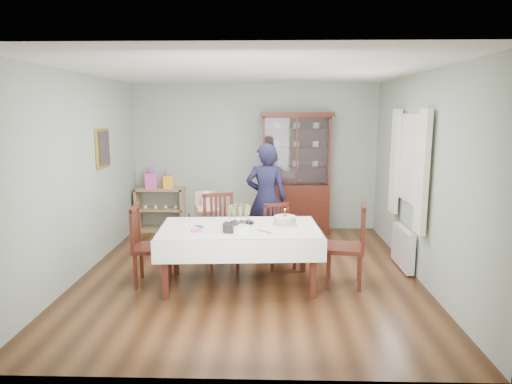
{
  "coord_description": "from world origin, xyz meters",
  "views": [
    {
      "loc": [
        0.26,
        -5.95,
        2.19
      ],
      "look_at": [
        0.09,
        0.2,
        1.1
      ],
      "focal_mm": 32.0,
      "sensor_mm": 36.0,
      "label": 1
    }
  ],
  "objects_px": {
    "chair_end_left": "(151,260)",
    "gift_bag_orange": "(167,180)",
    "high_chair": "(207,227)",
    "woman": "(266,199)",
    "champagne_tray": "(239,218)",
    "birthday_cake": "(285,221)",
    "dining_table": "(240,256)",
    "china_cabinet": "(296,171)",
    "chair_far_right": "(280,249)",
    "chair_end_right": "(346,261)",
    "chair_far_left": "(221,245)",
    "sideboard": "(160,209)",
    "gift_bag_pink": "(151,179)"
  },
  "relations": [
    {
      "from": "dining_table",
      "to": "chair_end_right",
      "type": "height_order",
      "value": "chair_end_right"
    },
    {
      "from": "dining_table",
      "to": "chair_far_left",
      "type": "relative_size",
      "value": 2.02
    },
    {
      "from": "champagne_tray",
      "to": "birthday_cake",
      "type": "bearing_deg",
      "value": -5.65
    },
    {
      "from": "woman",
      "to": "gift_bag_orange",
      "type": "relative_size",
      "value": 5.25
    },
    {
      "from": "china_cabinet",
      "to": "birthday_cake",
      "type": "relative_size",
      "value": 6.74
    },
    {
      "from": "champagne_tray",
      "to": "birthday_cake",
      "type": "relative_size",
      "value": 1.24
    },
    {
      "from": "chair_far_right",
      "to": "woman",
      "type": "relative_size",
      "value": 0.51
    },
    {
      "from": "chair_end_right",
      "to": "champagne_tray",
      "type": "xyz_separation_m",
      "value": [
        -1.37,
        0.11,
        0.52
      ]
    },
    {
      "from": "birthday_cake",
      "to": "champagne_tray",
      "type": "bearing_deg",
      "value": 174.35
    },
    {
      "from": "chair_far_left",
      "to": "chair_end_left",
      "type": "xyz_separation_m",
      "value": [
        -0.83,
        -0.7,
        -0.0
      ]
    },
    {
      "from": "dining_table",
      "to": "china_cabinet",
      "type": "distance_m",
      "value": 2.88
    },
    {
      "from": "birthday_cake",
      "to": "gift_bag_orange",
      "type": "height_order",
      "value": "gift_bag_orange"
    },
    {
      "from": "chair_far_left",
      "to": "high_chair",
      "type": "xyz_separation_m",
      "value": [
        -0.3,
        0.7,
        0.08
      ]
    },
    {
      "from": "chair_far_left",
      "to": "woman",
      "type": "distance_m",
      "value": 1.06
    },
    {
      "from": "dining_table",
      "to": "high_chair",
      "type": "height_order",
      "value": "high_chair"
    },
    {
      "from": "woman",
      "to": "chair_far_left",
      "type": "bearing_deg",
      "value": 46.52
    },
    {
      "from": "sideboard",
      "to": "chair_end_left",
      "type": "distance_m",
      "value": 2.7
    },
    {
      "from": "china_cabinet",
      "to": "gift_bag_orange",
      "type": "relative_size",
      "value": 6.64
    },
    {
      "from": "gift_bag_pink",
      "to": "gift_bag_orange",
      "type": "bearing_deg",
      "value": 0.0
    },
    {
      "from": "chair_end_left",
      "to": "gift_bag_pink",
      "type": "xyz_separation_m",
      "value": [
        -0.66,
        2.63,
        0.67
      ]
    },
    {
      "from": "high_chair",
      "to": "sideboard",
      "type": "bearing_deg",
      "value": 110.0
    },
    {
      "from": "china_cabinet",
      "to": "chair_far_left",
      "type": "height_order",
      "value": "china_cabinet"
    },
    {
      "from": "chair_end_left",
      "to": "gift_bag_orange",
      "type": "distance_m",
      "value": 2.73
    },
    {
      "from": "woman",
      "to": "gift_bag_orange",
      "type": "distance_m",
      "value": 2.23
    },
    {
      "from": "dining_table",
      "to": "sideboard",
      "type": "relative_size",
      "value": 2.3
    },
    {
      "from": "chair_far_left",
      "to": "champagne_tray",
      "type": "xyz_separation_m",
      "value": [
        0.3,
        -0.58,
        0.53
      ]
    },
    {
      "from": "high_chair",
      "to": "woman",
      "type": "bearing_deg",
      "value": -23.15
    },
    {
      "from": "chair_far_right",
      "to": "chair_end_right",
      "type": "bearing_deg",
      "value": -55.44
    },
    {
      "from": "sideboard",
      "to": "china_cabinet",
      "type": "bearing_deg",
      "value": -0.49
    },
    {
      "from": "dining_table",
      "to": "woman",
      "type": "xyz_separation_m",
      "value": [
        0.33,
        1.37,
        0.47
      ]
    },
    {
      "from": "high_chair",
      "to": "china_cabinet",
      "type": "bearing_deg",
      "value": 20.23
    },
    {
      "from": "birthday_cake",
      "to": "chair_end_left",
      "type": "bearing_deg",
      "value": -177.93
    },
    {
      "from": "chair_end_right",
      "to": "high_chair",
      "type": "distance_m",
      "value": 2.41
    },
    {
      "from": "china_cabinet",
      "to": "high_chair",
      "type": "relative_size",
      "value": 2.24
    },
    {
      "from": "chair_far_left",
      "to": "woman",
      "type": "xyz_separation_m",
      "value": [
        0.64,
        0.64,
        0.55
      ]
    },
    {
      "from": "champagne_tray",
      "to": "gift_bag_orange",
      "type": "height_order",
      "value": "gift_bag_orange"
    },
    {
      "from": "dining_table",
      "to": "sideboard",
      "type": "xyz_separation_m",
      "value": [
        -1.65,
        2.68,
        0.02
      ]
    },
    {
      "from": "high_chair",
      "to": "champagne_tray",
      "type": "height_order",
      "value": "champagne_tray"
    },
    {
      "from": "high_chair",
      "to": "gift_bag_pink",
      "type": "distance_m",
      "value": 1.81
    },
    {
      "from": "high_chair",
      "to": "gift_bag_orange",
      "type": "bearing_deg",
      "value": 106.07
    },
    {
      "from": "gift_bag_orange",
      "to": "chair_far_right",
      "type": "bearing_deg",
      "value": -43.93
    },
    {
      "from": "chair_end_right",
      "to": "birthday_cake",
      "type": "bearing_deg",
      "value": -84.11
    },
    {
      "from": "sideboard",
      "to": "woman",
      "type": "distance_m",
      "value": 2.41
    },
    {
      "from": "china_cabinet",
      "to": "sideboard",
      "type": "distance_m",
      "value": 2.6
    },
    {
      "from": "dining_table",
      "to": "china_cabinet",
      "type": "xyz_separation_m",
      "value": [
        0.85,
        2.66,
        0.74
      ]
    },
    {
      "from": "dining_table",
      "to": "champagne_tray",
      "type": "height_order",
      "value": "champagne_tray"
    },
    {
      "from": "birthday_cake",
      "to": "dining_table",
      "type": "bearing_deg",
      "value": -171.03
    },
    {
      "from": "birthday_cake",
      "to": "woman",
      "type": "bearing_deg",
      "value": 100.91
    },
    {
      "from": "china_cabinet",
      "to": "woman",
      "type": "distance_m",
      "value": 1.41
    },
    {
      "from": "dining_table",
      "to": "chair_end_left",
      "type": "height_order",
      "value": "chair_end_left"
    }
  ]
}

